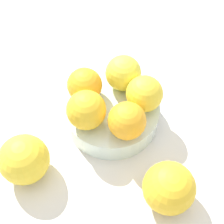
% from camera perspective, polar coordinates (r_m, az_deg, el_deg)
% --- Properties ---
extents(ground_plane, '(1.10, 1.10, 0.02)m').
position_cam_1_polar(ground_plane, '(0.62, 0.00, -1.91)').
color(ground_plane, silver).
extents(fruit_bowl, '(0.17, 0.17, 0.04)m').
position_cam_1_polar(fruit_bowl, '(0.60, 0.00, -0.30)').
color(fruit_bowl, silver).
rests_on(fruit_bowl, ground_plane).
extents(orange_in_bowl_0, '(0.07, 0.07, 0.07)m').
position_cam_1_polar(orange_in_bowl_0, '(0.54, -4.58, 0.35)').
color(orange_in_bowl_0, yellow).
rests_on(orange_in_bowl_0, fruit_bowl).
extents(orange_in_bowl_1, '(0.06, 0.06, 0.06)m').
position_cam_1_polar(orange_in_bowl_1, '(0.56, 5.76, 3.22)').
color(orange_in_bowl_1, yellow).
rests_on(orange_in_bowl_1, fruit_bowl).
extents(orange_in_bowl_2, '(0.07, 0.07, 0.07)m').
position_cam_1_polar(orange_in_bowl_2, '(0.59, 2.01, 6.92)').
color(orange_in_bowl_2, yellow).
rests_on(orange_in_bowl_2, fruit_bowl).
extents(orange_in_bowl_3, '(0.06, 0.06, 0.06)m').
position_cam_1_polar(orange_in_bowl_3, '(0.53, 2.67, -1.56)').
color(orange_in_bowl_3, '#F9A823').
rests_on(orange_in_bowl_3, fruit_bowl).
extents(orange_in_bowl_4, '(0.06, 0.06, 0.06)m').
position_cam_1_polar(orange_in_bowl_4, '(0.57, -4.88, 4.76)').
color(orange_in_bowl_4, '#F9A823').
rests_on(orange_in_bowl_4, fruit_bowl).
extents(orange_loose_0, '(0.08, 0.08, 0.08)m').
position_cam_1_polar(orange_loose_0, '(0.51, 10.06, -13.11)').
color(orange_loose_0, yellow).
rests_on(orange_loose_0, ground_plane).
extents(orange_loose_1, '(0.08, 0.08, 0.08)m').
position_cam_1_polar(orange_loose_1, '(0.54, -15.32, -8.11)').
color(orange_loose_1, yellow).
rests_on(orange_loose_1, ground_plane).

